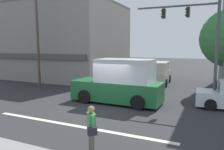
% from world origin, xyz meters
% --- Properties ---
extents(ground_plane, '(120.00, 120.00, 0.00)m').
position_xyz_m(ground_plane, '(0.00, 0.00, 0.00)').
color(ground_plane, '#2B2B2D').
extents(lane_marking_stripe, '(9.00, 0.24, 0.01)m').
position_xyz_m(lane_marking_stripe, '(0.00, -3.50, 0.00)').
color(lane_marking_stripe, silver).
rests_on(lane_marking_stripe, ground).
extents(building_left_block, '(12.15, 10.20, 8.22)m').
position_xyz_m(building_left_block, '(-10.15, 9.82, 4.11)').
color(building_left_block, gray).
rests_on(building_left_block, ground).
extents(utility_pole_near_left, '(1.40, 0.22, 8.01)m').
position_xyz_m(utility_pole_near_left, '(-8.21, 3.20, 4.15)').
color(utility_pole_near_left, brown).
rests_on(utility_pole_near_left, ground).
extents(traffic_light_mast, '(4.89, 0.30, 6.20)m').
position_xyz_m(traffic_light_mast, '(4.64, 2.85, 4.18)').
color(traffic_light_mast, '#47474C').
rests_on(traffic_light_mast, ground).
extents(box_truck_crossing_leftbound, '(5.62, 2.29, 2.75)m').
position_xyz_m(box_truck_crossing_leftbound, '(0.25, 1.06, 1.25)').
color(box_truck_crossing_leftbound, '#1E6033').
rests_on(box_truck_crossing_leftbound, ground).
extents(van_crossing_rightbound, '(2.27, 4.71, 2.11)m').
position_xyz_m(van_crossing_rightbound, '(0.83, 9.09, 1.01)').
color(van_crossing_rightbound, '#B7B29E').
rests_on(van_crossing_rightbound, ground).
extents(pedestrian_foreground_with_bag, '(0.54, 0.62, 1.67)m').
position_xyz_m(pedestrian_foreground_with_bag, '(2.08, -5.62, 0.95)').
color(pedestrian_foreground_with_bag, '#4C4742').
rests_on(pedestrian_foreground_with_bag, ground).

